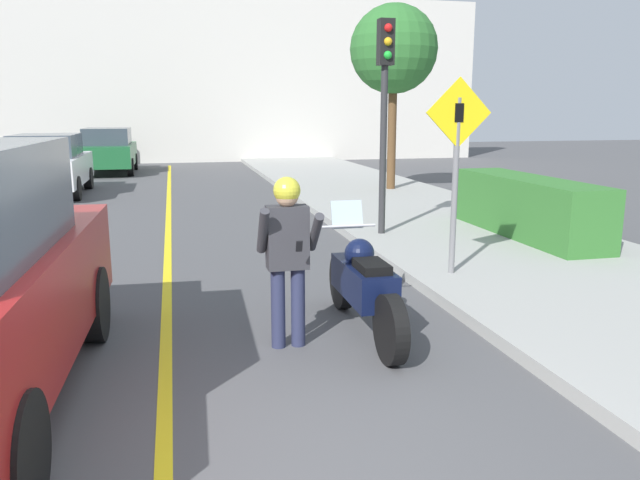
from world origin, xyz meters
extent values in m
cube|color=#9E9E99|center=(4.80, 4.00, 0.07)|extent=(4.40, 44.00, 0.14)
cube|color=yellow|center=(-0.60, 6.00, 0.00)|extent=(0.12, 36.00, 0.01)
cube|color=beige|center=(0.00, 26.00, 3.70)|extent=(28.00, 1.20, 7.39)
cylinder|color=black|center=(1.44, 1.65, 0.33)|extent=(0.14, 0.66, 0.66)
cylinder|color=black|center=(1.44, 3.37, 0.33)|extent=(0.14, 0.66, 0.66)
cube|color=#0C1433|center=(1.44, 2.51, 0.56)|extent=(0.40, 1.18, 0.36)
sphere|color=#0C1433|center=(1.44, 2.68, 0.82)|extent=(0.32, 0.32, 0.32)
cube|color=black|center=(1.44, 2.25, 0.78)|extent=(0.28, 0.48, 0.10)
cylinder|color=silver|center=(1.44, 3.11, 1.04)|extent=(0.62, 0.03, 0.03)
cube|color=silver|center=(1.44, 3.18, 1.16)|extent=(0.36, 0.12, 0.31)
cylinder|color=#282D4C|center=(0.50, 2.30, 0.40)|extent=(0.14, 0.14, 0.80)
cylinder|color=#282D4C|center=(0.70, 2.30, 0.40)|extent=(0.14, 0.14, 0.80)
cube|color=#333338|center=(0.60, 2.30, 1.11)|extent=(0.40, 0.22, 0.61)
cylinder|color=#333338|center=(0.35, 2.20, 1.20)|extent=(0.09, 0.37, 0.48)
cylinder|color=#333338|center=(0.85, 2.18, 1.17)|extent=(0.09, 0.43, 0.43)
sphere|color=tan|center=(0.60, 2.30, 1.52)|extent=(0.22, 0.22, 0.22)
sphere|color=gold|center=(0.60, 2.30, 1.57)|extent=(0.26, 0.26, 0.26)
cube|color=black|center=(0.66, 2.02, 1.08)|extent=(0.06, 0.05, 0.11)
cylinder|color=black|center=(-1.30, 2.91, 0.38)|extent=(0.25, 0.77, 0.76)
cylinder|color=black|center=(-1.39, 0.01, 0.38)|extent=(0.25, 0.77, 0.76)
cylinder|color=slate|center=(3.18, 4.10, 1.31)|extent=(0.08, 0.08, 2.33)
cube|color=yellow|center=(3.18, 4.08, 2.28)|extent=(0.91, 0.02, 0.91)
cube|color=black|center=(3.18, 4.06, 2.28)|extent=(0.12, 0.01, 0.24)
cylinder|color=#2D2D30|center=(3.16, 6.99, 1.98)|extent=(0.12, 0.12, 3.68)
cube|color=black|center=(3.16, 6.97, 3.45)|extent=(0.26, 0.22, 0.76)
sphere|color=red|center=(3.16, 6.85, 3.67)|extent=(0.14, 0.14, 0.14)
sphere|color=gold|center=(3.16, 6.85, 3.45)|extent=(0.14, 0.14, 0.14)
sphere|color=green|center=(3.16, 6.85, 3.23)|extent=(0.14, 0.14, 0.14)
cube|color=#33702D|center=(5.60, 6.23, 0.65)|extent=(0.90, 3.76, 1.02)
cylinder|color=brown|center=(5.53, 13.16, 1.63)|extent=(0.24, 0.24, 2.97)
sphere|color=#2D6B2D|center=(5.53, 13.16, 3.95)|extent=(2.39, 2.39, 2.39)
cylinder|color=black|center=(-4.60, 16.28, 0.32)|extent=(0.22, 0.64, 0.64)
cylinder|color=black|center=(-2.95, 16.28, 0.32)|extent=(0.22, 0.64, 0.64)
cylinder|color=black|center=(-4.60, 13.68, 0.32)|extent=(0.22, 0.64, 0.64)
cylinder|color=black|center=(-2.95, 13.68, 0.32)|extent=(0.22, 0.64, 0.64)
cube|color=white|center=(-3.78, 14.98, 0.70)|extent=(1.80, 4.20, 0.76)
cube|color=#38424C|center=(-3.78, 14.81, 1.38)|extent=(1.58, 2.18, 0.60)
cylinder|color=black|center=(-3.60, 22.42, 0.32)|extent=(0.22, 0.64, 0.64)
cylinder|color=black|center=(-1.94, 22.42, 0.32)|extent=(0.22, 0.64, 0.64)
cylinder|color=black|center=(-3.60, 19.82, 0.32)|extent=(0.22, 0.64, 0.64)
cylinder|color=black|center=(-1.94, 19.82, 0.32)|extent=(0.22, 0.64, 0.64)
cube|color=#1E6033|center=(-2.77, 21.12, 0.70)|extent=(1.80, 4.20, 0.76)
cube|color=#38424C|center=(-2.77, 20.95, 1.38)|extent=(1.58, 2.18, 0.60)
cylinder|color=black|center=(-4.07, 28.26, 0.32)|extent=(0.22, 0.64, 0.64)
cylinder|color=black|center=(-2.41, 28.26, 0.32)|extent=(0.22, 0.64, 0.64)
cylinder|color=black|center=(-4.07, 25.66, 0.32)|extent=(0.22, 0.64, 0.64)
cylinder|color=black|center=(-2.41, 25.66, 0.32)|extent=(0.22, 0.64, 0.64)
cube|color=black|center=(-3.24, 26.96, 0.70)|extent=(1.80, 4.20, 0.76)
cube|color=#38424C|center=(-3.24, 26.79, 1.38)|extent=(1.58, 2.18, 0.60)
camera|label=1|loc=(-0.44, -3.51, 2.31)|focal=35.00mm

